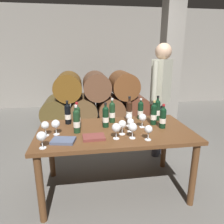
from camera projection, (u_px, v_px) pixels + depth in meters
The scene contains 28 objects.
ground_plane at pixel (114, 188), 2.52m from camera, with size 14.00×14.00×0.00m, color #66635E.
cellar_back_wall at pixel (92, 58), 6.11m from camera, with size 10.00×0.24×2.80m, color gray.
barrel_stack at pixel (97, 99), 4.84m from camera, with size 2.49×0.90×1.15m.
stone_pillar at pixel (170, 68), 3.86m from camera, with size 0.32×0.32×2.60m, color gray.
dining_table at pixel (115, 137), 2.33m from camera, with size 1.70×0.90×0.76m.
wine_bottle_0 at pixel (157, 110), 2.60m from camera, with size 0.07×0.07×0.31m.
wine_bottle_1 at pixel (154, 114), 2.45m from camera, with size 0.07×0.07×0.29m.
wine_bottle_2 at pixel (140, 110), 2.65m from camera, with size 0.07×0.07×0.27m.
wine_bottle_3 at pixel (68, 114), 2.47m from camera, with size 0.07×0.07×0.29m.
wine_bottle_4 at pixel (163, 118), 2.34m from camera, with size 0.07×0.07×0.28m.
wine_bottle_5 at pixel (77, 117), 2.32m from camera, with size 0.07×0.07×0.30m.
wine_bottle_6 at pixel (106, 117), 2.36m from camera, with size 0.07×0.07×0.29m.
wine_bottle_7 at pixel (112, 112), 2.52m from camera, with size 0.07×0.07×0.30m.
wine_bottle_8 at pixel (77, 121), 2.20m from camera, with size 0.07×0.07×0.31m.
wine_bottle_9 at pixel (129, 111), 2.54m from camera, with size 0.07×0.07×0.32m.
wine_glass_0 at pixel (122, 124), 2.15m from camera, with size 0.08×0.08×0.16m.
wine_glass_1 at pixel (56, 124), 2.15m from camera, with size 0.09×0.09×0.16m.
wine_glass_2 at pixel (133, 128), 2.05m from camera, with size 0.09×0.09×0.16m.
wine_glass_3 at pixel (116, 128), 2.04m from camera, with size 0.09×0.09×0.16m.
wine_glass_4 at pixel (42, 137), 1.84m from camera, with size 0.09×0.09×0.16m.
wine_glass_5 at pixel (148, 130), 2.02m from camera, with size 0.08×0.08×0.15m.
wine_glass_6 at pixel (142, 118), 2.36m from camera, with size 0.09×0.09×0.16m.
wine_glass_7 at pixel (129, 117), 2.40m from camera, with size 0.08×0.08×0.15m.
wine_glass_8 at pixel (45, 126), 2.12m from camera, with size 0.08×0.08×0.15m.
wine_glass_9 at pixel (130, 122), 2.23m from camera, with size 0.08×0.08×0.15m.
tasting_notebook at pixel (94, 137), 2.08m from camera, with size 0.22×0.16×0.03m, color brown.
leather_ledger at pixel (63, 141), 2.00m from camera, with size 0.22×0.16×0.03m, color #4C5670.
sommelier_presenting at pixel (161, 91), 3.05m from camera, with size 0.38×0.36×1.72m.
Camera 1 is at (-0.35, -2.13, 1.60)m, focal length 33.19 mm.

